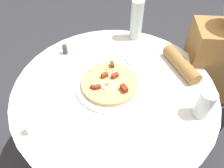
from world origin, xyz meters
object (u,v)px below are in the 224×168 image
Objects in this scene: dining_table at (114,108)px; fork at (66,138)px; knife at (58,143)px; water_bottle at (137,20)px; salt_shaker at (28,129)px; breakfast_pizza at (110,84)px; person_seated at (208,85)px; water_glass at (204,104)px; bread_plate at (140,58)px; pizza_plate at (110,86)px; pepper_shaker at (65,49)px.

dining_table is 0.39m from fork.
dining_table is at bearing -74.05° from knife.
water_bottle is (0.10, 0.42, 0.30)m from dining_table.
salt_shaker is at bearing 41.97° from fork.
salt_shaker reaches higher than dining_table.
breakfast_pizza is 1.51× the size of fork.
person_seated is 0.55m from water_glass.
pizza_plate is at bearing -123.96° from bread_plate.
water_glass reaches higher than breakfast_pizza.
pizza_plate is at bearing 42.58° from salt_shaker.
knife is at bearing -111.42° from water_bottle.
water_bottle is (0.27, 0.72, 0.11)m from fork.
salt_shaker reaches higher than knife.
breakfast_pizza reaches higher than knife.
water_bottle is at bearing 25.86° from pepper_shaker.
dining_table is at bearing -38.10° from pepper_shaker.
knife is 0.81m from water_bottle.
fork is 0.77m from water_bottle.
pizza_plate is at bearing 163.08° from water_glass.
pizza_plate is 1.86× the size of knife.
salt_shaker reaches higher than bread_plate.
bread_plate is (-0.46, -0.06, 0.24)m from person_seated.
pepper_shaker is (-0.30, 0.23, 0.20)m from dining_table.
breakfast_pizza is at bearing 163.07° from water_glass.
fork is (-0.17, -0.30, 0.18)m from dining_table.
pizza_plate reaches higher than knife.
bread_plate is 0.93× the size of knife.
bread_plate is at bearing -72.57° from fork.
pepper_shaker is (-0.68, 0.36, -0.04)m from water_glass.
dining_table is at bearing 10.74° from pizza_plate.
water_glass is (0.41, -0.12, 0.04)m from breakfast_pizza.
pizza_plate is 1.23× the size of breakfast_pizza.
pizza_plate is 2.46× the size of water_glass.
salt_shaker is (-0.91, -0.56, 0.27)m from person_seated.
pizza_plate is at bearing -40.89° from pepper_shaker.
pizza_plate reaches higher than dining_table.
fork is 1.32× the size of water_glass.
knife is 0.61m from water_glass.
breakfast_pizza is 2.00× the size of water_glass.
knife is (-0.17, -0.32, 0.00)m from pizza_plate.
dining_table is 5.52× the size of knife.
dining_table is at bearing -120.22° from bread_plate.
water_glass is at bearing -16.93° from breakfast_pizza.
dining_table is 2.96× the size of pizza_plate.
breakfast_pizza is at bearing -5.63° from pizza_plate.
dining_table is at bearing -154.54° from person_seated.
water_glass is at bearing -116.41° from person_seated.
pepper_shaker is at bearing 139.14° from breakfast_pizza.
water_glass is at bearing -16.92° from pizza_plate.
bread_plate is 0.68m from salt_shaker.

